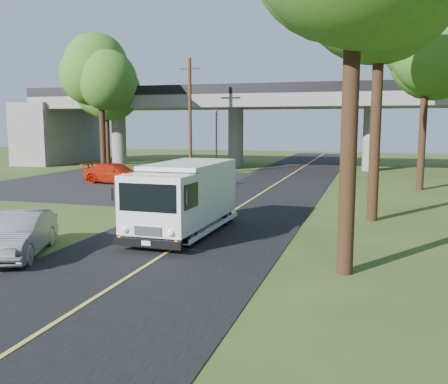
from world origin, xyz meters
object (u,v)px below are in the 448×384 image
at_px(utility_pole, 190,116).
at_px(tree_left_far, 107,85).
at_px(tree_left_lot, 102,72).
at_px(step_van, 184,196).
at_px(pedestrian, 210,175).
at_px(tree_right_far, 431,51).
at_px(red_sedan, 115,173).
at_px(silver_sedan, 18,235).
at_px(traffic_signal, 216,134).

xyz_separation_m(utility_pole, tree_left_far, (-9.29, 3.84, 2.86)).
height_order(tree_left_lot, tree_left_far, tree_left_lot).
bearing_deg(step_van, pedestrian, 105.48).
bearing_deg(tree_left_far, tree_right_far, -17.10).
xyz_separation_m(tree_left_lot, pedestrian, (9.99, -4.19, -7.12)).
bearing_deg(tree_left_lot, red_sedan, -52.64).
bearing_deg(red_sedan, tree_left_far, 39.40).
bearing_deg(silver_sedan, pedestrian, 67.15).
bearing_deg(tree_left_lot, utility_pole, 18.97).
height_order(tree_right_far, tree_left_far, tree_right_far).
xyz_separation_m(traffic_signal, tree_left_far, (-10.79, 1.84, 4.25)).
height_order(utility_pole, silver_sedan, utility_pole).
bearing_deg(pedestrian, utility_pole, -30.12).
relative_size(utility_pole, step_van, 1.43).
bearing_deg(tree_right_far, step_van, -121.97).
bearing_deg(utility_pole, traffic_signal, 53.13).
distance_m(step_van, pedestrian, 13.74).
bearing_deg(tree_left_far, traffic_signal, -9.65).
xyz_separation_m(traffic_signal, tree_right_far, (15.21, -6.16, 5.10)).
xyz_separation_m(step_van, pedestrian, (-3.33, 13.32, -0.64)).
xyz_separation_m(tree_right_far, red_sedan, (-19.79, -2.21, -7.62)).
xyz_separation_m(utility_pole, red_sedan, (-3.08, -6.38, -3.91)).
bearing_deg(tree_right_far, tree_left_far, 162.90).
bearing_deg(tree_left_far, red_sedan, -58.67).
bearing_deg(utility_pole, tree_left_far, 157.57).
bearing_deg(silver_sedan, tree_right_far, 34.50).
height_order(tree_right_far, red_sedan, tree_right_far).
bearing_deg(traffic_signal, tree_left_lot, -151.89).
xyz_separation_m(tree_right_far, step_van, (-9.68, -15.51, -6.88)).
relative_size(silver_sedan, pedestrian, 2.61).
xyz_separation_m(red_sedan, pedestrian, (6.78, 0.02, 0.10)).
bearing_deg(tree_right_far, traffic_signal, 157.93).
relative_size(tree_left_lot, tree_left_far, 1.06).
bearing_deg(pedestrian, red_sedan, 29.85).
bearing_deg(tree_right_far, red_sedan, -173.62).
relative_size(step_van, pedestrian, 4.04).
distance_m(tree_right_far, silver_sedan, 25.17).
height_order(tree_right_far, silver_sedan, tree_right_far).
height_order(traffic_signal, tree_right_far, tree_right_far).
bearing_deg(pedestrian, step_van, 133.71).
height_order(utility_pole, pedestrian, utility_pole).
distance_m(traffic_signal, step_van, 22.43).
relative_size(traffic_signal, utility_pole, 0.58).
bearing_deg(utility_pole, tree_right_far, -14.00).
bearing_deg(pedestrian, tree_right_far, -140.77).
relative_size(red_sedan, pedestrian, 3.02).
height_order(utility_pole, tree_left_far, tree_left_far).
bearing_deg(tree_left_far, silver_sedan, -65.79).
distance_m(utility_pole, silver_sedan, 24.53).
distance_m(tree_left_lot, step_van, 22.93).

